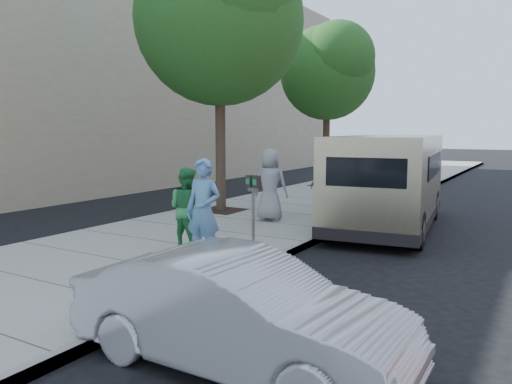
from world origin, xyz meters
TOP-DOWN VIEW (x-y plane):
  - ground at (0.00, 0.00)m, footprint 120.00×120.00m
  - sidewalk at (-1.00, 0.00)m, footprint 5.00×60.00m
  - curb_face at (1.44, 0.00)m, footprint 0.12×60.00m
  - tree_near at (-2.25, 2.40)m, footprint 4.62×4.60m
  - tree_far at (-2.25, 10.00)m, footprint 3.92×3.80m
  - parking_meter at (1.01, -1.34)m, footprint 0.31×0.17m
  - van at (2.29, 3.04)m, footprint 2.72×6.33m
  - sedan at (3.07, -5.06)m, footprint 3.60×1.26m
  - person_officer at (0.62, -2.35)m, footprint 0.69×0.49m
  - person_green_shirt at (-0.25, -1.71)m, footprint 0.77×0.60m
  - person_gray_shirt at (-0.34, 1.73)m, footprint 0.98×0.73m
  - person_striped_polo at (1.20, 2.09)m, footprint 1.16×0.72m

SIDE VIEW (x-z plane):
  - ground at x=0.00m, z-range 0.00..0.00m
  - sidewalk at x=-1.00m, z-range 0.00..0.15m
  - curb_face at x=1.44m, z-range -0.01..0.15m
  - sedan at x=3.07m, z-range 0.00..1.18m
  - person_green_shirt at x=-0.25m, z-range 0.15..1.71m
  - person_officer at x=0.62m, z-range 0.15..1.94m
  - person_gray_shirt at x=-0.34m, z-range 0.15..1.96m
  - person_striped_polo at x=1.20m, z-range 0.15..1.99m
  - parking_meter at x=1.01m, z-range 0.47..1.91m
  - van at x=2.29m, z-range 0.07..2.35m
  - tree_far at x=-2.25m, z-range 1.64..8.13m
  - tree_near at x=-2.25m, z-range 1.78..9.31m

